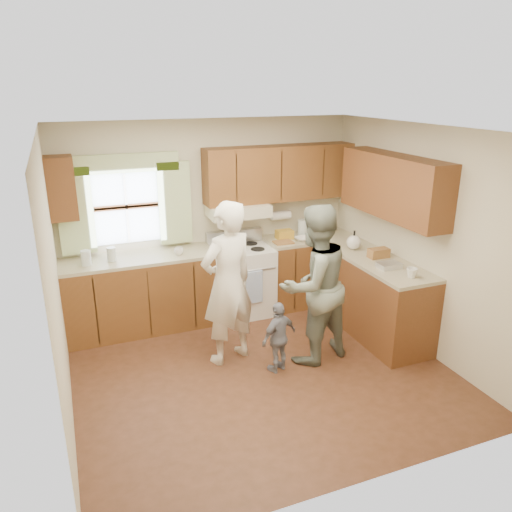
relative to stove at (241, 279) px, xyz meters
name	(u,v)px	position (x,y,z in m)	size (l,w,h in m)	color
room	(262,260)	(-0.30, -1.44, 0.78)	(3.80, 3.80, 3.80)	#442715
kitchen_fixtures	(274,258)	(0.31, -0.36, 0.37)	(3.80, 2.25, 2.15)	#4F2A10
stove	(241,279)	(0.00, 0.00, 0.00)	(0.76, 0.67, 1.07)	silver
woman_left	(228,284)	(-0.54, -1.07, 0.43)	(0.65, 0.43, 1.79)	silver
woman_right	(314,285)	(0.32, -1.39, 0.41)	(0.85, 0.66, 1.74)	#233729
child	(279,337)	(-0.12, -1.49, -0.08)	(0.46, 0.19, 0.78)	gray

